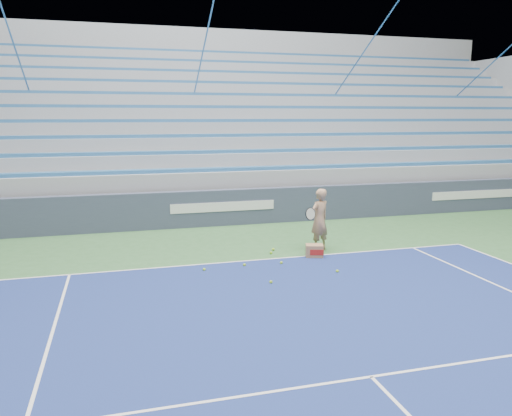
{
  "coord_description": "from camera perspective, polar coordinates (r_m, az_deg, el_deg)",
  "views": [
    {
      "loc": [
        -2.99,
        1.11,
        3.31
      ],
      "look_at": [
        0.11,
        12.38,
        1.15
      ],
      "focal_mm": 35.0,
      "sensor_mm": 36.0,
      "label": 1
    }
  ],
  "objects": [
    {
      "name": "bleachers",
      "position": [
        20.74,
        -7.15,
        7.74
      ],
      "size": [
        31.0,
        9.15,
        7.3
      ],
      "color": "#999BA1",
      "rests_on": "ground"
    },
    {
      "name": "sponsor_barrier",
      "position": [
        15.33,
        -3.87,
        0.06
      ],
      "size": [
        30.0,
        0.32,
        1.1
      ],
      "color": "#384056",
      "rests_on": "ground"
    },
    {
      "name": "tennis_ball_6",
      "position": [
        12.19,
        1.73,
        -5.14
      ],
      "size": [
        0.07,
        0.07,
        0.07
      ],
      "primitive_type": "sphere",
      "color": "#A1D42B",
      "rests_on": "ground"
    },
    {
      "name": "tennis_ball_1",
      "position": [
        11.39,
        2.91,
        -6.27
      ],
      "size": [
        0.07,
        0.07,
        0.07
      ],
      "primitive_type": "sphere",
      "color": "#A1D42B",
      "rests_on": "ground"
    },
    {
      "name": "tennis_ball_0",
      "position": [
        12.49,
        1.98,
        -4.75
      ],
      "size": [
        0.07,
        0.07,
        0.07
      ],
      "primitive_type": "sphere",
      "color": "#A1D42B",
      "rests_on": "ground"
    },
    {
      "name": "tennis_player",
      "position": [
        12.46,
        7.23,
        -1.33
      ],
      "size": [
        0.94,
        0.9,
        1.56
      ],
      "color": "tan",
      "rests_on": "ground"
    },
    {
      "name": "tennis_ball_2",
      "position": [
        10.1,
        1.71,
        -8.46
      ],
      "size": [
        0.07,
        0.07,
        0.07
      ],
      "primitive_type": "sphere",
      "color": "#A1D42B",
      "rests_on": "ground"
    },
    {
      "name": "tennis_ball_3",
      "position": [
        10.95,
        -5.94,
        -7.0
      ],
      "size": [
        0.07,
        0.07,
        0.07
      ],
      "primitive_type": "sphere",
      "color": "#A1D42B",
      "rests_on": "ground"
    },
    {
      "name": "tennis_ball_5",
      "position": [
        10.92,
        9.27,
        -7.13
      ],
      "size": [
        0.07,
        0.07,
        0.07
      ],
      "primitive_type": "sphere",
      "color": "#A1D42B",
      "rests_on": "ground"
    },
    {
      "name": "tennis_ball_4",
      "position": [
        11.22,
        -1.33,
        -6.51
      ],
      "size": [
        0.07,
        0.07,
        0.07
      ],
      "primitive_type": "sphere",
      "color": "#A1D42B",
      "rests_on": "ground"
    },
    {
      "name": "ball_box",
      "position": [
        11.99,
        6.69,
        -4.88
      ],
      "size": [
        0.48,
        0.42,
        0.3
      ],
      "color": "#9C714B",
      "rests_on": "ground"
    }
  ]
}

